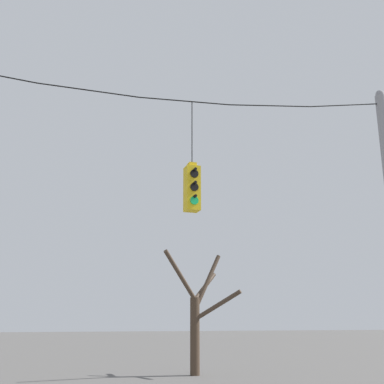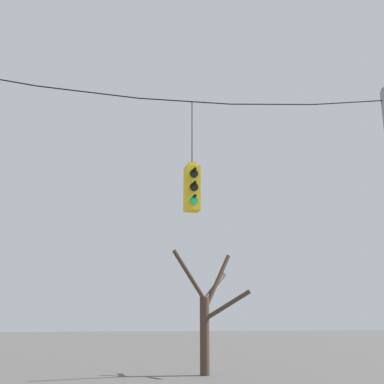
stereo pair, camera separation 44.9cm
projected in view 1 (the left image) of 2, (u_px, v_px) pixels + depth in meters
The scene contains 3 objects.
span_wire at pixel (90, 79), 11.43m from camera, with size 16.69×0.03×0.90m.
traffic_light_near_left_pole at pixel (192, 188), 11.54m from camera, with size 0.34×0.46×2.82m.
bare_tree at pixel (198, 316), 20.85m from camera, with size 3.41×2.64×5.20m.
Camera 1 is at (-0.84, -10.88, 2.21)m, focal length 45.00 mm.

